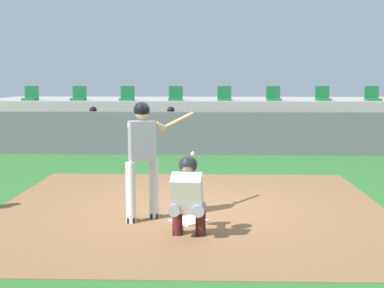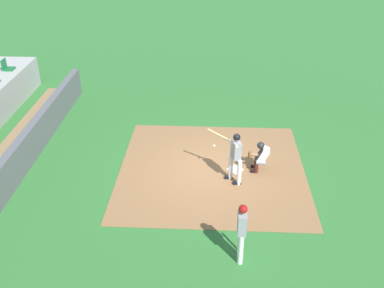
{
  "view_description": "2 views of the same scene",
  "coord_description": "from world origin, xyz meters",
  "px_view_note": "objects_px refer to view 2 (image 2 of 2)",
  "views": [
    {
      "loc": [
        0.29,
        -8.77,
        2.16
      ],
      "look_at": [
        0.0,
        0.7,
        1.0
      ],
      "focal_mm": 50.94,
      "sensor_mm": 36.0,
      "label": 1
    },
    {
      "loc": [
        -13.0,
        0.05,
        8.43
      ],
      "look_at": [
        0.0,
        0.7,
        1.0
      ],
      "focal_mm": 41.46,
      "sensor_mm": 36.0,
      "label": 2
    }
  ],
  "objects_px": {
    "stadium_seat_7": "(7,67)",
    "on_deck_batter": "(242,229)",
    "batter_at_plate": "(235,155)",
    "home_plate": "(235,169)",
    "catcher_crouched": "(260,155)"
  },
  "relations": [
    {
      "from": "stadium_seat_7",
      "to": "on_deck_batter",
      "type": "bearing_deg",
      "value": -134.59
    },
    {
      "from": "batter_at_plate",
      "to": "stadium_seat_7",
      "type": "xyz_separation_m",
      "value": [
        6.37,
        10.11,
        0.5
      ]
    },
    {
      "from": "home_plate",
      "to": "on_deck_batter",
      "type": "relative_size",
      "value": 0.25
    },
    {
      "from": "home_plate",
      "to": "catcher_crouched",
      "type": "distance_m",
      "value": 1.0
    },
    {
      "from": "home_plate",
      "to": "stadium_seat_7",
      "type": "relative_size",
      "value": 0.92
    },
    {
      "from": "batter_at_plate",
      "to": "on_deck_batter",
      "type": "height_order",
      "value": "batter_at_plate"
    },
    {
      "from": "catcher_crouched",
      "to": "on_deck_batter",
      "type": "bearing_deg",
      "value": 169.05
    },
    {
      "from": "catcher_crouched",
      "to": "on_deck_batter",
      "type": "xyz_separation_m",
      "value": [
        -4.33,
        0.84,
        0.41
      ]
    },
    {
      "from": "batter_at_plate",
      "to": "catcher_crouched",
      "type": "height_order",
      "value": "batter_at_plate"
    },
    {
      "from": "stadium_seat_7",
      "to": "catcher_crouched",
      "type": "bearing_deg",
      "value": -117.32
    },
    {
      "from": "home_plate",
      "to": "on_deck_batter",
      "type": "xyz_separation_m",
      "value": [
        -4.32,
        0.03,
        1.0
      ]
    },
    {
      "from": "batter_at_plate",
      "to": "stadium_seat_7",
      "type": "distance_m",
      "value": 11.96
    },
    {
      "from": "home_plate",
      "to": "catcher_crouched",
      "type": "xyz_separation_m",
      "value": [
        0.01,
        -0.81,
        0.59
      ]
    },
    {
      "from": "on_deck_batter",
      "to": "batter_at_plate",
      "type": "bearing_deg",
      "value": 0.69
    },
    {
      "from": "home_plate",
      "to": "stadium_seat_7",
      "type": "distance_m",
      "value": 11.76
    }
  ]
}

